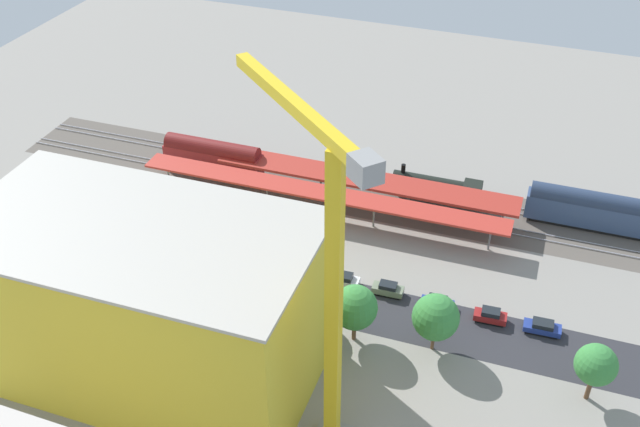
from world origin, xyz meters
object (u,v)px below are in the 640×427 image
at_px(locomotive, 442,189).
at_px(freight_coach_far, 213,156).
at_px(street_tree_1, 355,307).
at_px(box_truck_1, 203,267).
at_px(parked_car_0, 542,328).
at_px(construction_building, 146,303).
at_px(tower_crane, 326,276).
at_px(street_tree_2, 436,317).
at_px(street_tree_0, 294,286).
at_px(passenger_coach, 595,210).
at_px(parked_car_1, 490,316).
at_px(platform_canopy_near, 319,192).
at_px(parked_car_4, 343,280).
at_px(parked_car_3, 388,289).
at_px(traffic_light, 127,252).
at_px(parked_car_2, 437,303).
at_px(box_truck_0, 190,277).
at_px(street_tree_3, 596,365).
at_px(platform_canopy_far, 365,179).

height_order(locomotive, freight_coach_far, freight_coach_far).
xyz_separation_m(locomotive, street_tree_1, (3.40, 34.66, 3.43)).
bearing_deg(box_truck_1, parked_car_0, -173.91).
height_order(construction_building, tower_crane, tower_crane).
bearing_deg(tower_crane, street_tree_2, -116.87).
bearing_deg(freight_coach_far, street_tree_2, 147.89).
height_order(parked_car_0, street_tree_0, street_tree_0).
xyz_separation_m(passenger_coach, construction_building, (47.28, 47.07, 6.74)).
xyz_separation_m(freight_coach_far, parked_car_1, (-49.39, 20.00, -2.48)).
bearing_deg(locomotive, street_tree_0, 70.67).
bearing_deg(parked_car_0, locomotive, -53.86).
distance_m(freight_coach_far, parked_car_0, 59.35).
distance_m(parked_car_0, street_tree_0, 31.72).
bearing_deg(platform_canopy_near, freight_coach_far, -14.87).
relative_size(locomotive, parked_car_4, 3.45).
relative_size(freight_coach_far, street_tree_0, 2.13).
height_order(parked_car_3, traffic_light, traffic_light).
bearing_deg(street_tree_0, construction_building, 47.32).
height_order(box_truck_1, street_tree_2, street_tree_2).
distance_m(platform_canopy_near, construction_building, 37.15).
distance_m(parked_car_1, traffic_light, 48.97).
height_order(parked_car_0, construction_building, construction_building).
distance_m(parked_car_2, construction_building, 37.53).
xyz_separation_m(passenger_coach, freight_coach_far, (60.39, 5.64, 0.04)).
bearing_deg(box_truck_0, street_tree_2, 179.66).
height_order(parked_car_1, street_tree_3, street_tree_3).
bearing_deg(freight_coach_far, passenger_coach, -174.67).
relative_size(box_truck_0, street_tree_0, 1.06).
distance_m(freight_coach_far, tower_crane, 59.14).
distance_m(passenger_coach, street_tree_0, 48.40).
height_order(locomotive, construction_building, construction_building).
bearing_deg(freight_coach_far, box_truck_1, 113.49).
bearing_deg(box_truck_0, parked_car_3, -163.27).
distance_m(box_truck_0, box_truck_1, 2.59).
relative_size(street_tree_0, street_tree_3, 1.02).
bearing_deg(tower_crane, street_tree_1, -84.66).
bearing_deg(freight_coach_far, locomotive, -171.41).
relative_size(parked_car_4, street_tree_1, 0.56).
xyz_separation_m(parked_car_0, parked_car_2, (13.45, 0.14, 0.03)).
height_order(platform_canopy_near, street_tree_2, street_tree_2).
bearing_deg(tower_crane, street_tree_3, -151.25).
xyz_separation_m(passenger_coach, parked_car_3, (24.76, 25.10, -2.46)).
bearing_deg(street_tree_0, parked_car_0, -164.97).
distance_m(platform_canopy_far, passenger_coach, 34.73).
relative_size(platform_canopy_far, locomotive, 3.09).
relative_size(locomotive, parked_car_3, 3.66).
xyz_separation_m(platform_canopy_near, street_tree_1, (-13.16, 23.50, 0.90)).
xyz_separation_m(parked_car_2, construction_building, (29.34, 21.52, 9.22)).
relative_size(freight_coach_far, street_tree_2, 2.10).
distance_m(construction_building, traffic_light, 18.82).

